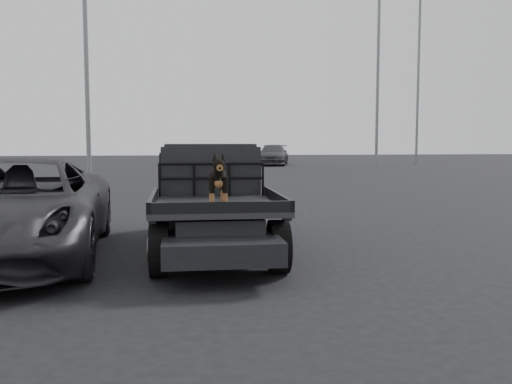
{
  "coord_description": "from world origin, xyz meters",
  "views": [
    {
      "loc": [
        -1.15,
        -7.48,
        1.89
      ],
      "look_at": [
        -0.2,
        -0.34,
        1.22
      ],
      "focal_mm": 40.0,
      "sensor_mm": 36.0,
      "label": 1
    }
  ],
  "objects": [
    {
      "name": "ute_cab",
      "position": [
        -0.62,
        2.97,
        1.36
      ],
      "size": [
        1.72,
        1.3,
        0.88
      ],
      "primitive_type": null,
      "color": "black",
      "rests_on": "flatbed_ute"
    },
    {
      "name": "parked_suv",
      "position": [
        -3.73,
        1.75,
        0.8
      ],
      "size": [
        3.0,
        5.91,
        1.6
      ],
      "primitive_type": "imported",
      "rotation": [
        0.0,
        0.0,
        0.06
      ],
      "color": "#2A2A2E",
      "rests_on": "ground"
    },
    {
      "name": "flatbed_ute",
      "position": [
        -0.62,
        2.02,
        0.46
      ],
      "size": [
        2.0,
        5.4,
        0.92
      ],
      "primitive_type": null,
      "color": "black",
      "rests_on": "ground"
    },
    {
      "name": "distant_car_b",
      "position": [
        5.56,
        33.65,
        0.74
      ],
      "size": [
        3.19,
        5.42,
        1.48
      ],
      "primitive_type": "imported",
      "rotation": [
        0.0,
        0.0,
        -0.23
      ],
      "color": "#3F3F43",
      "rests_on": "ground"
    },
    {
      "name": "floodlight_mid",
      "position": [
        10.63,
        25.83,
        6.86
      ],
      "size": [
        1.08,
        0.28,
        12.53
      ],
      "color": "slate",
      "rests_on": "ground"
    },
    {
      "name": "ground",
      "position": [
        0.0,
        0.0,
        0.0
      ],
      "size": [
        120.0,
        120.0,
        0.0
      ],
      "primitive_type": "plane",
      "color": "black",
      "rests_on": "ground"
    },
    {
      "name": "dog",
      "position": [
        -0.64,
        0.45,
        1.29
      ],
      "size": [
        0.32,
        0.6,
        0.74
      ],
      "primitive_type": null,
      "color": "black",
      "rests_on": "flatbed_ute"
    },
    {
      "name": "headache_rack",
      "position": [
        -0.62,
        2.22,
        1.2
      ],
      "size": [
        1.8,
        0.08,
        0.55
      ],
      "primitive_type": null,
      "color": "black",
      "rests_on": "flatbed_ute"
    },
    {
      "name": "floodlight_far",
      "position": [
        15.89,
        32.17,
        8.73
      ],
      "size": [
        1.08,
        0.28,
        16.25
      ],
      "color": "slate",
      "rests_on": "ground"
    }
  ]
}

